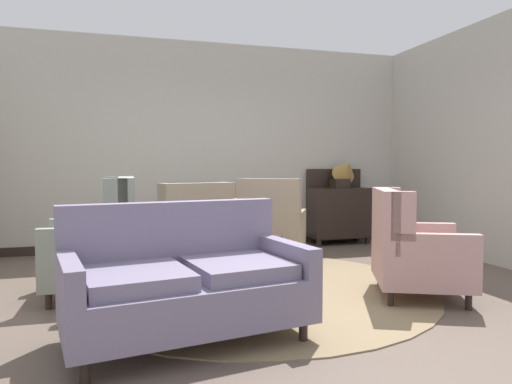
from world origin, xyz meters
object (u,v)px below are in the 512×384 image
(porcelain_vase, at_px, (238,220))
(armchair_near_sideboard, at_px, (413,251))
(sideboard, at_px, (339,211))
(settee, at_px, (185,282))
(gramophone, at_px, (345,171))
(armchair_back_corner, at_px, (189,232))
(armchair_beside_settee, at_px, (100,246))
(coffee_table, at_px, (241,246))
(armchair_foreground_right, at_px, (272,228))

(porcelain_vase, height_order, armchair_near_sideboard, armchair_near_sideboard)
(armchair_near_sideboard, xyz_separation_m, sideboard, (0.69, 2.88, 0.07))
(settee, bearing_deg, gramophone, 38.89)
(porcelain_vase, height_order, armchair_back_corner, armchair_back_corner)
(sideboard, height_order, gramophone, gramophone)
(porcelain_vase, relative_size, armchair_beside_settee, 0.32)
(coffee_table, relative_size, armchair_foreground_right, 0.73)
(coffee_table, distance_m, sideboard, 3.07)
(armchair_near_sideboard, height_order, gramophone, gramophone)
(settee, distance_m, gramophone, 4.40)
(armchair_near_sideboard, distance_m, armchair_foreground_right, 1.90)
(coffee_table, height_order, armchair_beside_settee, armchair_beside_settee)
(coffee_table, relative_size, porcelain_vase, 2.26)
(settee, xyz_separation_m, sideboard, (2.82, 3.36, 0.10))
(armchair_near_sideboard, bearing_deg, settee, 126.68)
(armchair_foreground_right, bearing_deg, settee, 86.54)
(armchair_beside_settee, xyz_separation_m, gramophone, (3.47, 1.92, 0.65))
(armchair_beside_settee, relative_size, gramophone, 2.06)
(coffee_table, xyz_separation_m, settee, (-0.70, -1.14, -0.03))
(armchair_near_sideboard, relative_size, armchair_beside_settee, 1.01)
(armchair_near_sideboard, relative_size, sideboard, 0.96)
(settee, xyz_separation_m, armchair_beside_settee, (-0.60, 1.34, 0.06))
(sideboard, bearing_deg, armchair_foreground_right, -141.96)
(armchair_back_corner, distance_m, armchair_beside_settee, 1.38)
(settee, bearing_deg, coffee_table, 48.90)
(armchair_near_sideboard, bearing_deg, sideboard, 10.57)
(armchair_back_corner, height_order, armchair_near_sideboard, armchair_back_corner)
(armchair_back_corner, relative_size, armchair_near_sideboard, 1.00)
(armchair_near_sideboard, distance_m, sideboard, 2.96)
(coffee_table, xyz_separation_m, armchair_near_sideboard, (1.43, -0.67, 0.00))
(porcelain_vase, relative_size, armchair_near_sideboard, 0.32)
(armchair_beside_settee, bearing_deg, coffee_table, 81.93)
(armchair_back_corner, relative_size, gramophone, 2.09)
(porcelain_vase, bearing_deg, armchair_foreground_right, 56.75)
(armchair_beside_settee, bearing_deg, armchair_back_corner, 136.25)
(porcelain_vase, height_order, gramophone, gramophone)
(settee, height_order, armchair_foreground_right, armchair_foreground_right)
(armchair_near_sideboard, height_order, armchair_beside_settee, armchair_beside_settee)
(coffee_table, distance_m, settee, 1.34)
(porcelain_vase, bearing_deg, gramophone, 43.73)
(porcelain_vase, distance_m, armchair_back_corner, 1.24)
(porcelain_vase, relative_size, armchair_back_corner, 0.32)
(armchair_foreground_right, bearing_deg, armchair_beside_settee, 51.94)
(coffee_table, height_order, gramophone, gramophone)
(armchair_back_corner, bearing_deg, armchair_near_sideboard, 117.60)
(sideboard, relative_size, gramophone, 2.17)
(armchair_foreground_right, distance_m, armchair_beside_settee, 2.14)
(armchair_near_sideboard, bearing_deg, gramophone, 9.19)
(armchair_back_corner, height_order, gramophone, gramophone)
(armchair_foreground_right, relative_size, gramophone, 2.06)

